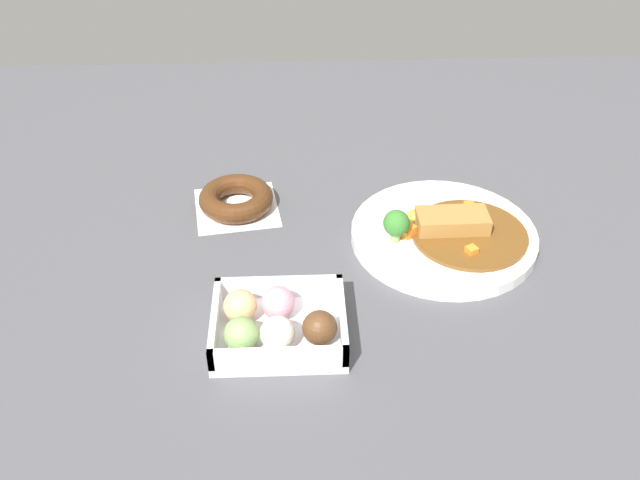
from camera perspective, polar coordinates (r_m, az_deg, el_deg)
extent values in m
plane|color=#4C4C51|center=(0.97, 5.51, -5.14)|extent=(1.60, 1.60, 0.00)
cylinder|color=white|center=(1.08, 9.77, 0.35)|extent=(0.27, 0.27, 0.02)
cylinder|color=brown|center=(1.07, 11.76, 0.46)|extent=(0.17, 0.17, 0.01)
cube|color=#A87538|center=(1.07, 10.46, 1.52)|extent=(0.11, 0.05, 0.02)
cylinder|color=white|center=(1.09, 7.48, 1.57)|extent=(0.05, 0.05, 0.00)
ellipsoid|color=yellow|center=(1.08, 7.52, 1.96)|extent=(0.02, 0.02, 0.01)
cylinder|color=#8CB766|center=(1.04, 6.00, 0.36)|extent=(0.01, 0.01, 0.02)
sphere|color=#387A2D|center=(1.03, 6.08, 1.35)|extent=(0.04, 0.04, 0.04)
cube|color=orange|center=(1.06, 7.04, 0.74)|extent=(0.02, 0.02, 0.02)
cube|color=orange|center=(1.03, 11.92, -0.90)|extent=(0.02, 0.02, 0.01)
cube|color=orange|center=(1.12, 11.75, 2.56)|extent=(0.02, 0.02, 0.02)
cube|color=orange|center=(1.05, 6.72, 0.55)|extent=(0.02, 0.02, 0.01)
cube|color=white|center=(0.92, -3.24, -7.32)|extent=(0.17, 0.14, 0.01)
cube|color=white|center=(0.91, -8.33, -6.46)|extent=(0.01, 0.14, 0.03)
cube|color=white|center=(0.91, 1.78, -6.24)|extent=(0.01, 0.14, 0.03)
cube|color=white|center=(0.86, -3.31, -9.33)|extent=(0.17, 0.01, 0.03)
cube|color=white|center=(0.95, -3.27, -3.70)|extent=(0.17, 0.01, 0.03)
sphere|color=#84A860|center=(0.88, -6.25, -7.43)|extent=(0.04, 0.04, 0.04)
sphere|color=silver|center=(0.88, -3.38, -7.40)|extent=(0.04, 0.04, 0.04)
sphere|color=brown|center=(0.89, -0.03, -6.97)|extent=(0.04, 0.04, 0.04)
sphere|color=#DBB77A|center=(0.92, -6.34, -5.23)|extent=(0.04, 0.04, 0.04)
sphere|color=pink|center=(0.92, -3.34, -5.00)|extent=(0.04, 0.04, 0.04)
cube|color=white|center=(1.15, -6.62, 2.59)|extent=(0.15, 0.15, 0.00)
torus|color=#4C2B14|center=(1.14, -6.68, 3.30)|extent=(0.12, 0.12, 0.03)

